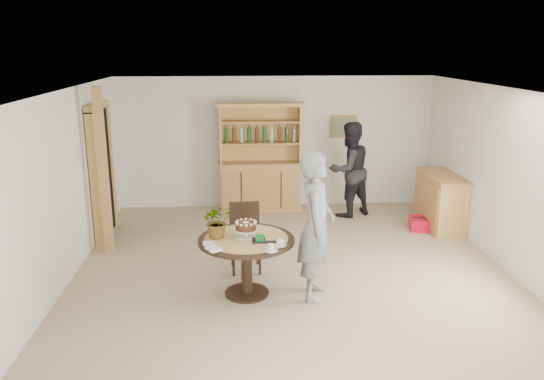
{
  "coord_description": "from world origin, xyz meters",
  "views": [
    {
      "loc": [
        -0.72,
        -6.51,
        3.07
      ],
      "look_at": [
        -0.24,
        0.79,
        1.05
      ],
      "focal_mm": 35.0,
      "sensor_mm": 36.0,
      "label": 1
    }
  ],
  "objects_px": {
    "adult_person": "(349,170)",
    "hutch": "(261,174)",
    "dining_table": "(246,250)",
    "dining_chair": "(245,232)",
    "red_suitcase": "(427,224)",
    "sideboard": "(440,201)",
    "teen_boy": "(316,226)"
  },
  "relations": [
    {
      "from": "adult_person",
      "to": "red_suitcase",
      "type": "xyz_separation_m",
      "value": [
        1.21,
        -0.88,
        -0.77
      ]
    },
    {
      "from": "hutch",
      "to": "red_suitcase",
      "type": "xyz_separation_m",
      "value": [
        2.8,
        -1.36,
        -0.59
      ]
    },
    {
      "from": "teen_boy",
      "to": "red_suitcase",
      "type": "bearing_deg",
      "value": -32.96
    },
    {
      "from": "dining_table",
      "to": "teen_boy",
      "type": "height_order",
      "value": "teen_boy"
    },
    {
      "from": "hutch",
      "to": "dining_table",
      "type": "distance_m",
      "value": 3.62
    },
    {
      "from": "hutch",
      "to": "teen_boy",
      "type": "relative_size",
      "value": 1.1
    },
    {
      "from": "teen_boy",
      "to": "adult_person",
      "type": "xyz_separation_m",
      "value": [
        1.08,
        3.22,
        -0.06
      ]
    },
    {
      "from": "sideboard",
      "to": "adult_person",
      "type": "bearing_deg",
      "value": 152.24
    },
    {
      "from": "dining_table",
      "to": "dining_chair",
      "type": "height_order",
      "value": "dining_chair"
    },
    {
      "from": "sideboard",
      "to": "adult_person",
      "type": "xyz_separation_m",
      "value": [
        -1.45,
        0.76,
        0.4
      ]
    },
    {
      "from": "adult_person",
      "to": "red_suitcase",
      "type": "bearing_deg",
      "value": 116.66
    },
    {
      "from": "sideboard",
      "to": "red_suitcase",
      "type": "xyz_separation_m",
      "value": [
        -0.24,
        -0.12,
        -0.37
      ]
    },
    {
      "from": "dining_chair",
      "to": "teen_boy",
      "type": "relative_size",
      "value": 0.51
    },
    {
      "from": "sideboard",
      "to": "dining_table",
      "type": "bearing_deg",
      "value": -145.08
    },
    {
      "from": "red_suitcase",
      "to": "dining_table",
      "type": "bearing_deg",
      "value": -135.09
    },
    {
      "from": "adult_person",
      "to": "sideboard",
      "type": "bearing_deg",
      "value": 124.93
    },
    {
      "from": "hutch",
      "to": "red_suitcase",
      "type": "relative_size",
      "value": 3.1
    },
    {
      "from": "red_suitcase",
      "to": "adult_person",
      "type": "bearing_deg",
      "value": 153.33
    },
    {
      "from": "teen_boy",
      "to": "red_suitcase",
      "type": "height_order",
      "value": "teen_boy"
    },
    {
      "from": "dining_table",
      "to": "dining_chair",
      "type": "relative_size",
      "value": 1.27
    },
    {
      "from": "dining_table",
      "to": "teen_boy",
      "type": "bearing_deg",
      "value": -6.71
    },
    {
      "from": "red_suitcase",
      "to": "teen_boy",
      "type": "bearing_deg",
      "value": -124.96
    },
    {
      "from": "dining_chair",
      "to": "sideboard",
      "type": "bearing_deg",
      "value": 21.35
    },
    {
      "from": "sideboard",
      "to": "teen_boy",
      "type": "height_order",
      "value": "teen_boy"
    },
    {
      "from": "hutch",
      "to": "sideboard",
      "type": "relative_size",
      "value": 1.62
    },
    {
      "from": "sideboard",
      "to": "red_suitcase",
      "type": "distance_m",
      "value": 0.46
    },
    {
      "from": "sideboard",
      "to": "dining_table",
      "type": "xyz_separation_m",
      "value": [
        -3.38,
        -2.36,
        0.13
      ]
    },
    {
      "from": "sideboard",
      "to": "dining_chair",
      "type": "height_order",
      "value": "dining_chair"
    },
    {
      "from": "dining_table",
      "to": "red_suitcase",
      "type": "relative_size",
      "value": 1.83
    },
    {
      "from": "hutch",
      "to": "teen_boy",
      "type": "xyz_separation_m",
      "value": [
        0.51,
        -3.7,
        0.24
      ]
    },
    {
      "from": "hutch",
      "to": "dining_table",
      "type": "bearing_deg",
      "value": -95.34
    },
    {
      "from": "adult_person",
      "to": "hutch",
      "type": "bearing_deg",
      "value": -44.08
    }
  ]
}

